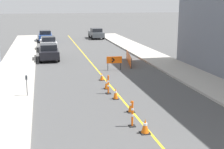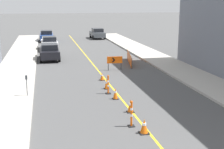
% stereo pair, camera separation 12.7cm
% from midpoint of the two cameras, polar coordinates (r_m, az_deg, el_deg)
% --- Properties ---
extents(lane_stripe, '(0.12, 47.95, 0.01)m').
position_cam_midpoint_polar(lane_stripe, '(30.13, -4.22, 2.47)').
color(lane_stripe, gold).
rests_on(lane_stripe, ground_plane).
extents(sidewalk_left, '(3.14, 47.95, 0.16)m').
position_cam_midpoint_polar(sidewalk_left, '(29.88, -16.91, 1.99)').
color(sidewalk_left, '#ADA89E').
rests_on(sidewalk_left, ground_plane).
extents(sidewalk_right, '(3.14, 47.95, 0.16)m').
position_cam_midpoint_polar(sidewalk_right, '(31.76, 7.71, 3.08)').
color(sidewalk_right, '#ADA89E').
rests_on(sidewalk_right, ground_plane).
extents(traffic_cone_second, '(0.43, 0.43, 0.66)m').
position_cam_midpoint_polar(traffic_cone_second, '(13.79, 5.81, -9.37)').
color(traffic_cone_second, black).
rests_on(traffic_cone_second, ground_plane).
extents(traffic_cone_third, '(0.37, 0.37, 0.69)m').
position_cam_midpoint_polar(traffic_cone_third, '(16.22, 3.27, -5.74)').
color(traffic_cone_third, black).
rests_on(traffic_cone_third, ground_plane).
extents(traffic_cone_fourth, '(0.34, 0.34, 0.68)m').
position_cam_midpoint_polar(traffic_cone_fourth, '(18.33, 0.46, -3.50)').
color(traffic_cone_fourth, black).
rests_on(traffic_cone_fourth, ground_plane).
extents(traffic_cone_fifth, '(0.33, 0.33, 0.69)m').
position_cam_midpoint_polar(traffic_cone_fifth, '(20.44, -1.19, -1.72)').
color(traffic_cone_fifth, black).
rests_on(traffic_cone_fifth, ground_plane).
extents(traffic_cone_farthest, '(0.35, 0.35, 0.56)m').
position_cam_midpoint_polar(traffic_cone_farthest, '(22.69, -2.03, -0.38)').
color(traffic_cone_farthest, black).
rests_on(traffic_cone_farthest, ground_plane).
extents(delineator_post_front, '(0.30, 0.30, 1.23)m').
position_cam_midpoint_polar(delineator_post_front, '(14.38, 3.48, -7.46)').
color(delineator_post_front, black).
rests_on(delineator_post_front, ground_plane).
extents(delineator_post_rear, '(0.32, 0.32, 1.19)m').
position_cam_midpoint_polar(delineator_post_rear, '(19.32, -0.88, -2.06)').
color(delineator_post_rear, black).
rests_on(delineator_post_rear, ground_plane).
extents(arrow_barricade_primary, '(1.29, 0.14, 1.16)m').
position_cam_midpoint_polar(arrow_barricade_primary, '(25.89, 0.27, 2.60)').
color(arrow_barricade_primary, '#EF560C').
rests_on(arrow_barricade_primary, ground_plane).
extents(safety_mesh_fence, '(0.96, 4.88, 0.92)m').
position_cam_midpoint_polar(safety_mesh_fence, '(28.89, 2.97, 2.94)').
color(safety_mesh_fence, '#EF560C').
rests_on(safety_mesh_fence, ground_plane).
extents(parked_car_curb_near, '(1.94, 4.32, 1.59)m').
position_cam_midpoint_polar(parked_car_curb_near, '(31.22, -11.61, 4.09)').
color(parked_car_curb_near, black).
rests_on(parked_car_curb_near, ground_plane).
extents(parked_car_curb_mid, '(1.97, 4.37, 1.59)m').
position_cam_midpoint_polar(parked_car_curb_mid, '(37.83, -11.66, 5.65)').
color(parked_car_curb_mid, silver).
rests_on(parked_car_curb_mid, ground_plane).
extents(parked_car_curb_far, '(1.93, 4.31, 1.59)m').
position_cam_midpoint_polar(parked_car_curb_far, '(46.01, -12.18, 6.93)').
color(parked_car_curb_far, navy).
rests_on(parked_car_curb_far, ground_plane).
extents(parked_car_opposite_side, '(1.94, 4.34, 1.59)m').
position_cam_midpoint_polar(parked_car_opposite_side, '(48.60, -2.99, 7.53)').
color(parked_car_opposite_side, '#474C51').
rests_on(parked_car_opposite_side, ground_plane).
extents(parking_meter_near_curb, '(0.12, 0.11, 1.25)m').
position_cam_midpoint_polar(parking_meter_near_curb, '(18.97, -15.55, -1.17)').
color(parking_meter_near_curb, '#4C4C51').
rests_on(parking_meter_near_curb, sidewalk_left).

